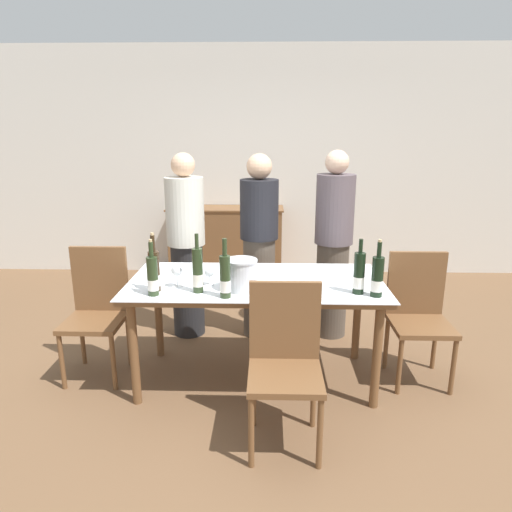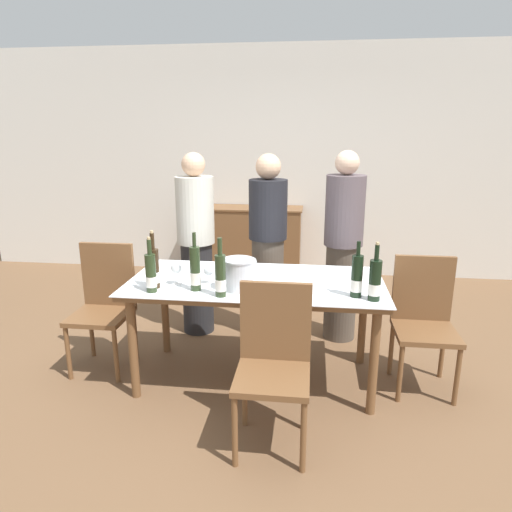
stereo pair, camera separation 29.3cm
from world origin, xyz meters
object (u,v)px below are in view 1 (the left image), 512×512
Objects in this scene: wine_bottle_2 at (377,278)px; chair_left_end at (97,304)px; wine_glass_2 at (177,271)px; chair_right_end at (418,309)px; wine_bottle_0 at (225,277)px; wine_glass_0 at (209,273)px; person_guest_right at (333,246)px; chair_near_front at (285,354)px; wine_glass_1 at (250,263)px; person_host at (186,247)px; person_guest_left at (259,248)px; wine_bottle_1 at (198,272)px; wine_bottle_5 at (154,272)px; ice_bucket at (241,274)px; wine_bottle_3 at (359,274)px; wine_bottle_4 at (153,277)px; sideboard_cabinet at (226,243)px; dining_table at (256,291)px.

wine_bottle_2 is 2.04m from chair_left_end.
chair_right_end is (1.72, 0.24, -0.35)m from wine_glass_2.
wine_glass_0 is at bearing 118.97° from wine_bottle_0.
person_guest_right is at bearing 43.22° from wine_glass_0.
wine_glass_1 is at bearing 106.05° from chair_near_front.
person_guest_left is at bearing 0.26° from person_host.
wine_glass_0 is 0.83× the size of wine_glass_2.
person_guest_left reaches higher than wine_bottle_2.
person_guest_left is (0.38, 1.04, -0.10)m from wine_bottle_1.
wine_bottle_5 is 0.24× the size of person_guest_right.
ice_bucket is 0.23× the size of chair_near_front.
person_guest_left reaches higher than chair_right_end.
wine_bottle_5 is at bearing 176.94° from wine_bottle_1.
wine_bottle_3 is at bearing -38.32° from person_host.
person_host reaches higher than wine_glass_2.
person_host is (-0.32, 0.89, -0.05)m from wine_glass_0.
person_guest_left is (0.54, 0.94, -0.07)m from wine_glass_2.
wine_glass_2 is at bearing 173.66° from wine_bottle_2.
wine_glass_0 is 0.95m from person_host.
wine_bottle_5 is at bearing -141.69° from person_guest_right.
person_guest_right is (0.97, 0.91, -0.04)m from wine_glass_0.
wine_bottle_4 is 0.94× the size of wine_bottle_5.
ice_bucket is 0.23× the size of chair_right_end.
wine_glass_2 is at bearing 53.38° from wine_bottle_4.
person_host reaches higher than wine_bottle_3.
wine_glass_0 is 0.22m from wine_glass_2.
sideboard_cabinet is 2.50m from chair_left_end.
wine_bottle_4 is 2.85× the size of wine_glass_0.
dining_table is 4.56× the size of wine_bottle_5.
chair_right_end is 0.57× the size of person_guest_right.
wine_glass_2 is (-0.48, -0.30, 0.02)m from wine_glass_1.
ice_bucket is at bearing 10.11° from wine_bottle_1.
dining_table is 8.30× the size of ice_bucket.
person_guest_right reaches higher than chair_right_end.
wine_bottle_1 is at bearing -32.05° from wine_glass_2.
wine_bottle_2 is 2.88× the size of wine_glass_0.
wine_bottle_4 is at bearing -142.42° from wine_glass_1.
wine_glass_1 is at bearing 107.94° from dining_table.
wine_glass_0 is at bearing 170.15° from wine_bottle_2.
wine_bottle_3 is (0.86, 0.10, -0.01)m from wine_bottle_0.
wine_bottle_1 is 0.96m from chair_left_end.
wine_bottle_1 is 1.05m from wine_bottle_3.
wine_bottle_0 is 0.98× the size of wine_bottle_1.
wine_glass_0 is 0.08× the size of person_guest_left.
person_guest_left is at bearing 60.35° from wine_glass_2.
person_guest_right is at bearing 50.95° from dining_table.
sideboard_cabinet is at bearing 124.45° from chair_right_end.
wine_bottle_4 is at bearing -179.21° from wine_bottle_2.
chair_left_end reaches higher than wine_glass_1.
person_guest_right reaches higher than sideboard_cabinet.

